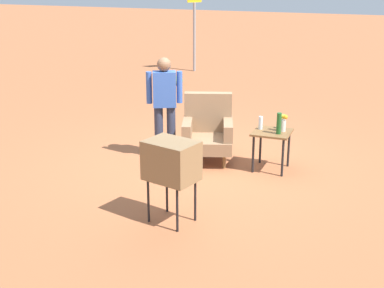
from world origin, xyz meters
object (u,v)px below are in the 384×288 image
Objects in this scene: armchair at (208,130)px; side_table at (272,137)px; person_standing at (165,102)px; bottle_short_clear at (261,123)px; soda_can_blue at (281,125)px; flower_vase at (283,122)px; tv_on_stand at (172,161)px; bottle_wine_green at (279,123)px; road_sign at (194,24)px.

armchair is 1.73× the size of side_table.
person_standing is at bearing -169.06° from armchair.
armchair reaches higher than bottle_short_clear.
flower_vase is at bearing -65.71° from soda_can_blue.
tv_on_stand reaches higher than bottle_short_clear.
side_table is 0.26m from soda_can_blue.
side_table is at bearing 142.51° from bottle_wine_green.
armchair is 1.20m from bottle_wine_green.
soda_can_blue is (0.28, 0.15, -0.04)m from bottle_short_clear.
soda_can_blue is at bearing 67.18° from side_table.
person_standing is 5.12× the size of bottle_wine_green.
soda_can_blue is 0.46× the size of flower_vase.
soda_can_blue is 0.17m from flower_vase.
road_sign is (-3.28, 9.42, 0.60)m from tv_on_stand.
flower_vase is (1.19, 0.01, 0.26)m from armchair.
bottle_wine_green is at bearing -6.74° from armchair.
road_sign is at bearing 109.20° from tv_on_stand.
person_standing is at bearing -175.14° from bottle_short_clear.
bottle_short_clear is 0.34m from bottle_wine_green.
bottle_wine_green is at bearing 68.07° from tv_on_stand.
road_sign reaches higher than bottle_short_clear.
bottle_short_clear is (3.81, -7.20, -0.67)m from road_sign.
bottle_short_clear is (-0.19, 0.05, 0.19)m from side_table.
bottle_wine_green is at bearing -60.69° from road_sign.
armchair is 1.22m from flower_vase.
side_table is at bearing 71.55° from tv_on_stand.
bottle_short_clear is (0.85, -0.00, 0.21)m from armchair.
tv_on_stand is at bearing -64.24° from person_standing.
road_sign is at bearing 118.91° from side_table.
flower_vase is (0.34, 0.01, 0.05)m from bottle_short_clear.
bottle_short_clear is at bearing 165.97° from side_table.
road_sign is at bearing 112.32° from armchair.
soda_can_blue is (-0.03, 0.28, -0.10)m from bottle_wine_green.
tv_on_stand is at bearing -111.28° from flower_vase.
bottle_wine_green is (0.31, -0.14, 0.06)m from bottle_short_clear.
side_table is 0.29m from bottle_wine_green.
bottle_short_clear is at bearing -62.11° from road_sign.
bottle_wine_green reaches higher than soda_can_blue.
bottle_wine_green is at bearing -23.84° from bottle_short_clear.
bottle_short_clear is at bearing -0.09° from armchair.
soda_can_blue is at bearing 7.40° from armchair.
armchair is at bearing 177.28° from side_table.
flower_vase is at bearing 4.32° from person_standing.
flower_vase is (0.14, 0.06, 0.24)m from side_table.
flower_vase is at bearing 0.47° from armchair.
tv_on_stand is 0.42× the size of road_sign.
person_standing reaches higher than tv_on_stand.
soda_can_blue is at bearing 96.35° from bottle_wine_green.
bottle_short_clear is (1.54, 0.13, -0.23)m from person_standing.
tv_on_stand is (0.32, -2.22, 0.28)m from armchair.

